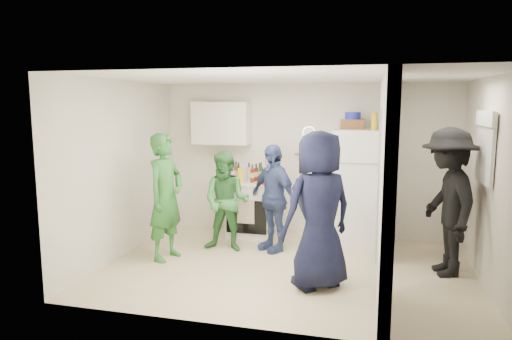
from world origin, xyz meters
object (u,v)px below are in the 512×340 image
Objects in this scene: person_navy at (319,210)px; person_denim at (273,198)px; wicker_basket at (352,124)px; person_green_center at (227,202)px; yellow_cup_stack_top at (374,121)px; person_nook at (447,202)px; person_green_left at (166,197)px; blue_bowl at (353,116)px; stove at (251,209)px; fridge at (357,187)px.

person_denim is at bearing -96.78° from person_navy.
wicker_basket is 0.24× the size of person_green_center.
yellow_cup_stack_top is 2.48m from person_green_center.
person_green_left is at bearing -95.33° from person_nook.
person_navy is at bearing -98.61° from blue_bowl.
stove is 1.75m from fridge.
fridge is at bearing 66.03° from person_denim.
stove is at bearing 176.12° from yellow_cup_stack_top.
yellow_cup_stack_top is 0.17× the size of person_green_center.
person_green_center is at bearing -126.91° from person_denim.
person_green_center is at bearing -154.31° from wicker_basket.
person_green_left is (-2.79, -1.25, -1.03)m from yellow_cup_stack_top.
person_nook is (1.53, 0.82, 0.01)m from person_navy.
person_green_center is 0.79× the size of person_navy.
wicker_basket is 2.13m from person_navy.
person_denim reaches higher than person_green_center.
wicker_basket is at bearing 0.72° from stove.
person_denim is (0.66, 0.17, 0.06)m from person_green_center.
person_navy is (-0.29, -1.90, -0.93)m from wicker_basket.
wicker_basket is 3.00m from person_green_left.
yellow_cup_stack_top is at bearing -25.11° from blue_bowl.
fridge is at bearing 155.56° from yellow_cup_stack_top.
fridge reaches higher than person_denim.
person_navy is at bearing -89.80° from person_green_left.
wicker_basket is (-0.10, 0.05, 0.97)m from fridge.
person_green_left reaches higher than person_green_center.
person_denim is 0.84× the size of person_nook.
person_navy is at bearing -18.05° from person_denim.
stove is at bearing -19.20° from person_green_left.
wicker_basket is (1.60, 0.02, 1.41)m from stove.
person_green_left is at bearing -142.52° from person_green_center.
wicker_basket reaches higher than person_navy.
wicker_basket is 2.25m from person_green_center.
person_green_center is at bearing -75.83° from person_navy.
person_navy is at bearing -109.17° from yellow_cup_stack_top.
blue_bowl is 2.32m from person_green_center.
stove is 2.41m from yellow_cup_stack_top.
stove is 0.57× the size of person_denim.
blue_bowl is 1.76m from person_denim.
person_nook is (2.84, -1.06, 0.49)m from stove.
person_denim reaches higher than stove.
yellow_cup_stack_top is at bearing 58.78° from person_denim.
person_nook is (0.93, -0.93, -0.97)m from yellow_cup_stack_top.
blue_bowl is 0.13× the size of person_nook.
fridge is 7.15× the size of yellow_cup_stack_top.
yellow_cup_stack_top reaches higher than fridge.
stove is 0.48× the size of person_navy.
person_navy reaches higher than fridge.
wicker_basket is at bearing -138.84° from person_navy.
person_navy is at bearing -101.84° from fridge.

